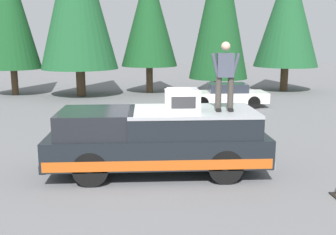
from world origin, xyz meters
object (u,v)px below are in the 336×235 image
Objects in this scene: compressor_unit at (182,100)px; parked_car_white at (226,95)px; person_on_truck_bed at (225,75)px; pickup_truck at (158,140)px.

compressor_unit is 0.20× the size of parked_car_white.
pickup_truck is at bearing 81.22° from person_on_truck_bed.
parked_car_white is at bearing -20.66° from pickup_truck.
person_on_truck_bed is (-0.25, -1.64, 1.68)m from pickup_truck.
parked_car_white is at bearing -11.70° from person_on_truck_bed.
pickup_truck is 1.35× the size of parked_car_white.
person_on_truck_bed is at bearing -93.86° from compressor_unit.
pickup_truck is at bearing 73.20° from compressor_unit.
compressor_unit is 10.70m from parked_car_white.
pickup_truck is 1.23m from compressor_unit.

